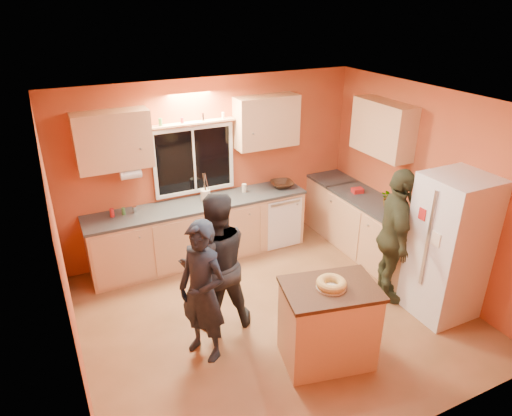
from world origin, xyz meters
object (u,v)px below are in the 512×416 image
refrigerator (449,247)px  person_left (203,292)px  person_right (395,237)px  island (328,324)px  person_center (216,263)px

refrigerator → person_left: (-2.89, 0.55, -0.09)m
person_right → refrigerator: bearing=-111.6°
island → person_left: bearing=162.5°
refrigerator → person_center: 2.76m
refrigerator → person_center: refrigerator is taller
island → person_center: (-0.84, 1.06, 0.38)m
refrigerator → island: size_ratio=1.66×
refrigerator → person_center: (-2.59, 0.96, -0.05)m
refrigerator → person_left: 2.94m
island → person_left: (-1.14, 0.66, 0.33)m
person_left → person_right: (2.50, -0.06, 0.08)m
refrigerator → person_left: bearing=169.2°
refrigerator → person_right: refrigerator is taller
person_left → person_center: 0.51m
person_center → person_right: size_ratio=0.96×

